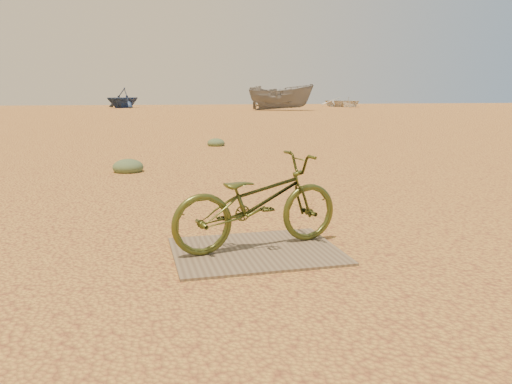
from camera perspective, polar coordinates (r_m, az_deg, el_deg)
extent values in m
plane|color=gold|center=(4.38, 1.80, -6.79)|extent=(120.00, 120.00, 0.00)
cube|color=#6F614A|center=(4.35, 0.00, -6.75)|extent=(1.42, 1.09, 0.02)
imported|color=#434C1C|center=(4.32, 0.16, -1.11)|extent=(1.63, 0.84, 0.82)
imported|color=navy|center=(50.53, -15.00, 10.37)|extent=(4.88, 4.83, 1.95)
imported|color=slate|center=(41.81, 2.83, 10.75)|extent=(5.75, 4.50, 2.11)
imported|color=silver|center=(54.00, 10.00, 10.11)|extent=(4.56, 5.59, 1.02)
ellipsoid|color=#5C734D|center=(9.06, -14.39, 2.26)|extent=(0.53, 0.53, 0.29)
ellipsoid|color=#5C734D|center=(13.24, -4.59, 5.28)|extent=(0.46, 0.46, 0.25)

